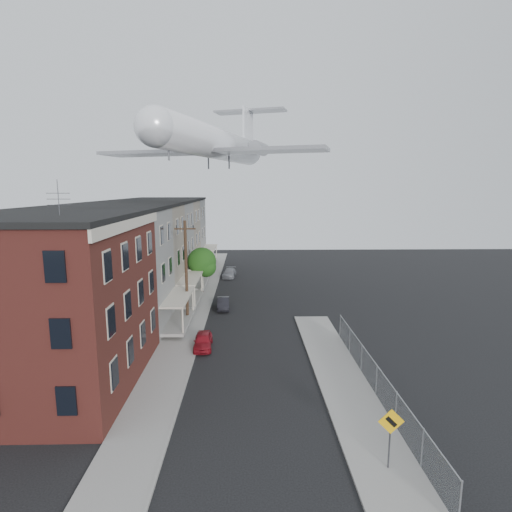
% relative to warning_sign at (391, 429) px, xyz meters
% --- Properties ---
extents(ground, '(120.00, 120.00, 0.00)m').
position_rel_warning_sign_xyz_m(ground, '(-5.60, 1.03, -1.88)').
color(ground, black).
rests_on(ground, ground).
extents(sidewalk_left, '(3.00, 62.00, 0.12)m').
position_rel_warning_sign_xyz_m(sidewalk_left, '(-11.10, 25.03, -1.82)').
color(sidewalk_left, gray).
rests_on(sidewalk_left, ground).
extents(sidewalk_right, '(3.00, 26.00, 0.12)m').
position_rel_warning_sign_xyz_m(sidewalk_right, '(-0.10, 7.03, -1.82)').
color(sidewalk_right, gray).
rests_on(sidewalk_right, ground).
extents(curb_left, '(0.15, 62.00, 0.14)m').
position_rel_warning_sign_xyz_m(curb_left, '(-9.65, 25.03, -1.81)').
color(curb_left, gray).
rests_on(curb_left, ground).
extents(curb_right, '(0.15, 26.00, 0.14)m').
position_rel_warning_sign_xyz_m(curb_right, '(-1.55, 7.03, -1.81)').
color(curb_right, gray).
rests_on(curb_right, ground).
extents(corner_building, '(10.31, 12.30, 12.15)m').
position_rel_warning_sign_xyz_m(corner_building, '(-17.60, 8.03, 3.28)').
color(corner_building, '#361211').
rests_on(corner_building, ground).
extents(row_house_a, '(11.98, 7.00, 10.30)m').
position_rel_warning_sign_xyz_m(row_house_a, '(-17.56, 17.53, 3.25)').
color(row_house_a, slate).
rests_on(row_house_a, ground).
extents(row_house_b, '(11.98, 7.00, 10.30)m').
position_rel_warning_sign_xyz_m(row_house_b, '(-17.56, 24.53, 3.25)').
color(row_house_b, gray).
rests_on(row_house_b, ground).
extents(row_house_c, '(11.98, 7.00, 10.30)m').
position_rel_warning_sign_xyz_m(row_house_c, '(-17.56, 31.53, 3.25)').
color(row_house_c, slate).
rests_on(row_house_c, ground).
extents(row_house_d, '(11.98, 7.00, 10.30)m').
position_rel_warning_sign_xyz_m(row_house_d, '(-17.56, 38.53, 3.25)').
color(row_house_d, gray).
rests_on(row_house_d, ground).
extents(row_house_e, '(11.98, 7.00, 10.30)m').
position_rel_warning_sign_xyz_m(row_house_e, '(-17.56, 45.53, 3.25)').
color(row_house_e, slate).
rests_on(row_house_e, ground).
extents(chainlink_fence, '(0.06, 18.06, 1.90)m').
position_rel_warning_sign_xyz_m(chainlink_fence, '(1.40, 6.03, -0.89)').
color(chainlink_fence, gray).
rests_on(chainlink_fence, ground).
extents(warning_sign, '(1.10, 0.11, 2.80)m').
position_rel_warning_sign_xyz_m(warning_sign, '(0.00, 0.00, 0.00)').
color(warning_sign, '#515156').
rests_on(warning_sign, ground).
extents(utility_pole, '(1.80, 0.26, 9.00)m').
position_rel_warning_sign_xyz_m(utility_pole, '(-11.20, 19.03, 2.79)').
color(utility_pole, black).
rests_on(utility_pole, ground).
extents(street_tree, '(3.22, 3.20, 5.20)m').
position_rel_warning_sign_xyz_m(street_tree, '(-10.87, 28.95, 1.57)').
color(street_tree, black).
rests_on(street_tree, ground).
extents(car_near, '(1.45, 3.33, 1.12)m').
position_rel_warning_sign_xyz_m(car_near, '(-9.20, 13.22, -1.32)').
color(car_near, maroon).
rests_on(car_near, ground).
extents(car_mid, '(1.35, 3.39, 1.10)m').
position_rel_warning_sign_xyz_m(car_mid, '(-8.30, 22.95, -1.33)').
color(car_mid, black).
rests_on(car_mid, ground).
extents(car_far, '(1.91, 3.99, 1.12)m').
position_rel_warning_sign_xyz_m(car_far, '(-8.34, 37.13, -1.32)').
color(car_far, gray).
rests_on(car_far, ground).
extents(airplane, '(24.11, 27.59, 7.99)m').
position_rel_warning_sign_xyz_m(airplane, '(-9.10, 29.07, 14.52)').
color(airplane, white).
rests_on(airplane, ground).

